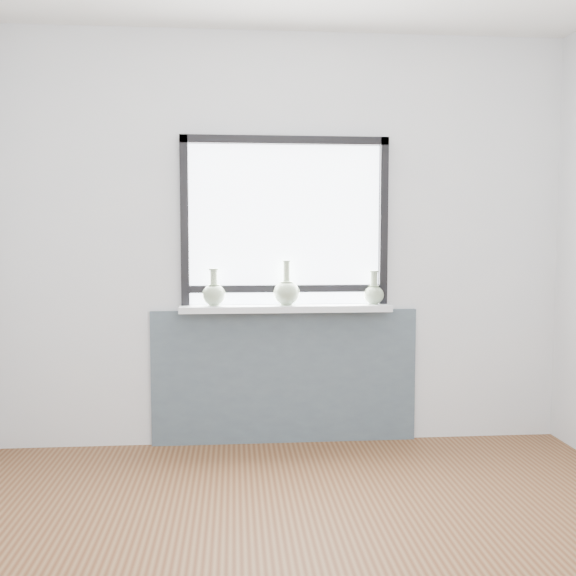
{
  "coord_description": "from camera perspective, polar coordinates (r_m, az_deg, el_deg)",
  "views": [
    {
      "loc": [
        -0.32,
        -2.27,
        1.32
      ],
      "look_at": [
        0.0,
        1.55,
        1.02
      ],
      "focal_mm": 40.0,
      "sensor_mm": 36.0,
      "label": 1
    }
  ],
  "objects": [
    {
      "name": "vase_b",
      "position": [
        4.01,
        -0.14,
        -0.29
      ],
      "size": [
        0.17,
        0.17,
        0.28
      ],
      "rotation": [
        0.0,
        0.0,
        -0.15
      ],
      "color": "#9DB48E",
      "rests_on": "windowsill"
    },
    {
      "name": "windowsill",
      "position": [
        4.01,
        -0.19,
        -1.81
      ],
      "size": [
        1.32,
        0.18,
        0.04
      ],
      "primitive_type": "cube",
      "color": "white",
      "rests_on": "apron_panel"
    },
    {
      "name": "window",
      "position": [
        4.05,
        -0.27,
        6.19
      ],
      "size": [
        1.3,
        0.06,
        1.05
      ],
      "color": "black",
      "rests_on": "windowsill"
    },
    {
      "name": "vase_a",
      "position": [
        4.0,
        -6.61,
        -0.45
      ],
      "size": [
        0.15,
        0.15,
        0.23
      ],
      "rotation": [
        0.0,
        0.0,
        0.27
      ],
      "color": "#9DB48E",
      "rests_on": "windowsill"
    },
    {
      "name": "back_wall",
      "position": [
        4.09,
        -0.31,
        4.2
      ],
      "size": [
        3.6,
        0.02,
        2.6
      ],
      "primitive_type": "cube",
      "color": "silver",
      "rests_on": "ground"
    },
    {
      "name": "apron_panel",
      "position": [
        4.16,
        -0.27,
        -7.89
      ],
      "size": [
        1.7,
        0.03,
        0.86
      ],
      "primitive_type": "cube",
      "color": "#4B5B66",
      "rests_on": "ground"
    },
    {
      "name": "vase_c",
      "position": [
        4.1,
        7.63,
        -0.43
      ],
      "size": [
        0.13,
        0.13,
        0.21
      ],
      "rotation": [
        0.0,
        0.0,
        -0.16
      ],
      "color": "#9DB48E",
      "rests_on": "windowsill"
    }
  ]
}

